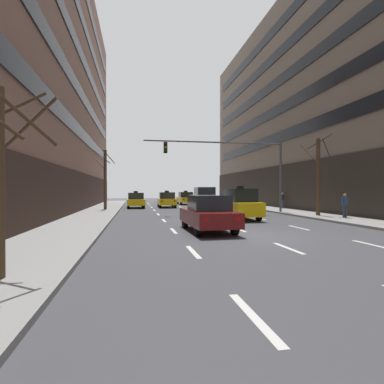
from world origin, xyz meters
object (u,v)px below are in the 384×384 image
Objects in this scene: street_tree_0 at (0,173)px; traffic_signal_0 at (238,158)px; taxi_driving_0 at (240,204)px; taxi_driving_2 at (185,198)px; taxi_driving_4 at (136,200)px; street_tree_3 at (105,179)px; street_tree_2 at (318,175)px; pedestrian_1 at (282,199)px; taxi_driving_5 at (167,200)px; car_driving_3 at (204,199)px; pedestrian_0 at (345,204)px; car_driving_1 at (208,214)px.

traffic_signal_0 is at bearing 57.07° from street_tree_0.
taxi_driving_0 is 20.98m from taxi_driving_2.
street_tree_3 is (-2.79, -4.04, 2.18)m from taxi_driving_4.
taxi_driving_0 is 0.37× the size of traffic_signal_0.
street_tree_0 is 0.70× the size of street_tree_2.
taxi_driving_5 is at bearing 150.67° from pedestrian_1.
pedestrian_1 is at bearing -4.91° from car_driving_3.
taxi_driving_5 is at bearing 102.73° from taxi_driving_0.
traffic_signal_0 is 7.39× the size of pedestrian_1.
taxi_driving_2 is 21.43m from street_tree_2.
street_tree_3 is at bearing 132.89° from taxi_driving_0.
traffic_signal_0 is at bearing -144.58° from pedestrian_1.
taxi_driving_0 is 15.78m from taxi_driving_4.
taxi_driving_0 is at bearing 167.68° from pedestrian_0.
pedestrian_0 is (10.01, 3.84, 0.20)m from car_driving_1.
taxi_driving_5 is 0.77× the size of street_tree_2.
street_tree_3 is at bearing 174.83° from car_driving_3.
car_driving_3 is 0.79× the size of street_tree_2.
car_driving_3 is at bearing 77.94° from car_driving_1.
taxi_driving_5 is 1.09× the size of street_tree_0.
street_tree_2 reaches higher than car_driving_3.
taxi_driving_2 is at bearing 45.93° from taxi_driving_4.
taxi_driving_2 is 0.81× the size of street_tree_3.
street_tree_2 is (9.40, 5.86, 2.14)m from car_driving_1.
street_tree_0 is 27.03m from pedestrian_1.
street_tree_2 is at bearing -99.87° from pedestrian_1.
taxi_driving_2 is 1.08× the size of street_tree_0.
traffic_signal_0 is 20.16m from street_tree_0.
street_tree_3 is (-0.03, 22.57, 0.70)m from street_tree_0.
street_tree_0 is (-9.19, -21.74, 1.20)m from car_driving_3.
taxi_driving_2 is (-0.23, 20.98, -0.19)m from taxi_driving_0.
street_tree_3 reaches higher than pedestrian_1.
taxi_driving_0 is 15.61m from street_tree_0.
street_tree_2 is (4.57, -3.90, -1.51)m from traffic_signal_0.
traffic_signal_0 is 2.74× the size of street_tree_0.
taxi_driving_0 is at bearing -89.37° from taxi_driving_2.
pedestrian_0 is at bearing -73.27° from street_tree_2.
traffic_signal_0 is at bearing -70.90° from car_driving_3.
street_tree_2 reaches higher than car_driving_1.
taxi_driving_5 is at bearing -116.63° from taxi_driving_2.
traffic_signal_0 is 7.29× the size of pedestrian_0.
street_tree_0 is (-9.47, -12.34, 1.28)m from taxi_driving_0.
taxi_driving_2 is 0.76× the size of street_tree_2.
taxi_driving_0 is at bearing 52.48° from street_tree_0.
pedestrian_1 is at bearing 80.13° from street_tree_2.
taxi_driving_4 is at bearing 142.84° from car_driving_3.
traffic_signal_0 reaches higher than pedestrian_0.
street_tree_2 is 8.51m from pedestrian_1.
taxi_driving_2 is at bearing 121.97° from pedestrian_1.
car_driving_3 is at bearing -37.16° from taxi_driving_4.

